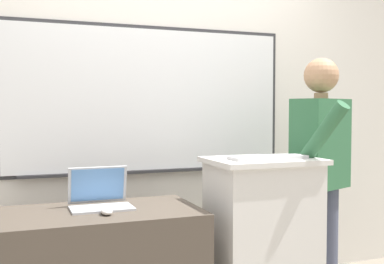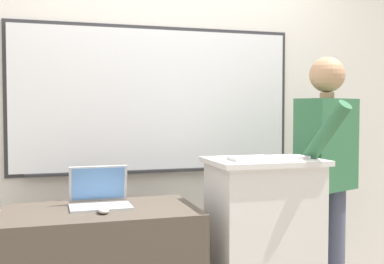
# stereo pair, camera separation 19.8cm
# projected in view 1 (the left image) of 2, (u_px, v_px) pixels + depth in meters

# --- Properties ---
(back_wall) EXTENTS (6.40, 0.17, 2.86)m
(back_wall) POSITION_uv_depth(u_px,v_px,m) (158.00, 91.00, 3.46)
(back_wall) COLOR silver
(back_wall) RESTS_ON ground_plane
(lectern_podium) EXTENTS (0.65, 0.48, 1.01)m
(lectern_podium) POSITION_uv_depth(u_px,v_px,m) (262.00, 242.00, 2.87)
(lectern_podium) COLOR silver
(lectern_podium) RESTS_ON ground_plane
(person_presenter) EXTENTS (0.57, 0.63, 1.63)m
(person_presenter) POSITION_uv_depth(u_px,v_px,m) (321.00, 164.00, 3.14)
(person_presenter) COLOR #474C60
(person_presenter) RESTS_ON ground_plane
(laptop) EXTENTS (0.34, 0.26, 0.22)m
(laptop) POSITION_uv_depth(u_px,v_px,m) (99.00, 195.00, 2.69)
(laptop) COLOR #B7BABF
(laptop) RESTS_ON side_desk
(wireless_keyboard) EXTENTS (0.46, 0.15, 0.02)m
(wireless_keyboard) POSITION_uv_depth(u_px,v_px,m) (268.00, 157.00, 2.79)
(wireless_keyboard) COLOR silver
(wireless_keyboard) RESTS_ON lectern_podium
(computer_mouse_by_laptop) EXTENTS (0.06, 0.10, 0.03)m
(computer_mouse_by_laptop) POSITION_uv_depth(u_px,v_px,m) (107.00, 212.00, 2.49)
(computer_mouse_by_laptop) COLOR silver
(computer_mouse_by_laptop) RESTS_ON side_desk
(computer_mouse_by_keyboard) EXTENTS (0.06, 0.10, 0.03)m
(computer_mouse_by_keyboard) POSITION_uv_depth(u_px,v_px,m) (307.00, 155.00, 2.89)
(computer_mouse_by_keyboard) COLOR #BCBCC1
(computer_mouse_by_keyboard) RESTS_ON lectern_podium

